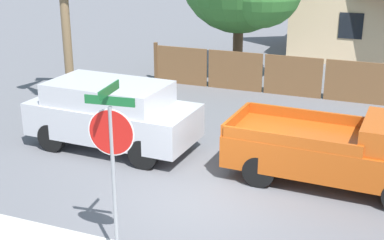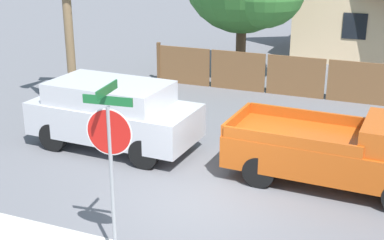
# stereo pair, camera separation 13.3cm
# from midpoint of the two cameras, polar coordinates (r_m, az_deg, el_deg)

# --- Properties ---
(ground_plane) EXTENTS (80.00, 80.00, 0.00)m
(ground_plane) POSITION_cam_midpoint_polar(r_m,az_deg,el_deg) (11.69, 1.02, -8.77)
(ground_plane) COLOR slate
(wooden_fence) EXTENTS (15.08, 0.12, 1.53)m
(wooden_fence) POSITION_cam_midpoint_polar(r_m,az_deg,el_deg) (18.98, 17.50, 3.83)
(wooden_fence) COLOR brown
(wooden_fence) RESTS_ON ground
(red_suv) EXTENTS (4.53, 2.14, 1.81)m
(red_suv) POSITION_cam_midpoint_polar(r_m,az_deg,el_deg) (14.35, -8.13, 0.80)
(red_suv) COLOR #B7B7BC
(red_suv) RESTS_ON ground
(orange_pickup) EXTENTS (4.97, 2.20, 1.67)m
(orange_pickup) POSITION_cam_midpoint_polar(r_m,az_deg,el_deg) (12.62, 16.27, -3.22)
(orange_pickup) COLOR #B74C14
(orange_pickup) RESTS_ON ground
(stop_sign) EXTENTS (0.87, 0.79, 3.20)m
(stop_sign) POSITION_cam_midpoint_polar(r_m,az_deg,el_deg) (8.99, -8.33, -2.66)
(stop_sign) COLOR gray
(stop_sign) RESTS_ON ground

